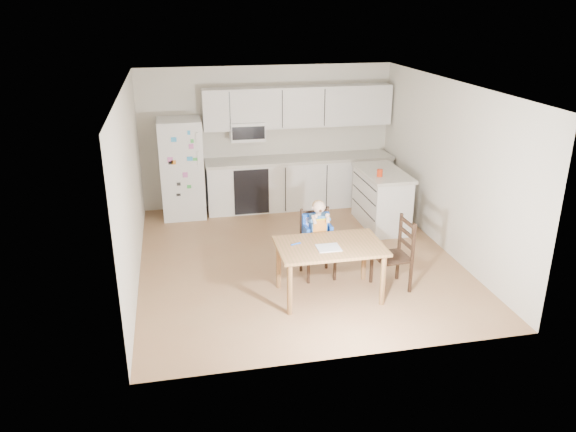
# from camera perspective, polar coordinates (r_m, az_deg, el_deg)

# --- Properties ---
(room) EXTENTS (4.52, 5.01, 2.51)m
(room) POSITION_cam_1_polar(r_m,az_deg,el_deg) (8.25, 0.27, 4.96)
(room) COLOR #9B6944
(room) RESTS_ON ground
(refrigerator) EXTENTS (0.72, 0.70, 1.70)m
(refrigerator) POSITION_cam_1_polar(r_m,az_deg,el_deg) (9.81, -10.73, 4.77)
(refrigerator) COLOR silver
(refrigerator) RESTS_ON ground
(kitchen_run) EXTENTS (3.37, 0.62, 2.15)m
(kitchen_run) POSITION_cam_1_polar(r_m,az_deg,el_deg) (10.11, 0.97, 5.80)
(kitchen_run) COLOR silver
(kitchen_run) RESTS_ON ground
(kitchen_island) EXTENTS (0.67, 1.28, 0.94)m
(kitchen_island) POSITION_cam_1_polar(r_m,az_deg,el_deg) (9.42, 9.46, 1.79)
(kitchen_island) COLOR silver
(kitchen_island) RESTS_ON ground
(red_cup) EXTENTS (0.09, 0.09, 0.11)m
(red_cup) POSITION_cam_1_polar(r_m,az_deg,el_deg) (8.97, 9.30, 4.34)
(red_cup) COLOR red
(red_cup) RESTS_ON kitchen_island
(dining_table) EXTENTS (1.32, 0.85, 0.71)m
(dining_table) POSITION_cam_1_polar(r_m,az_deg,el_deg) (7.02, 4.27, -3.65)
(dining_table) COLOR brown
(dining_table) RESTS_ON ground
(napkin) EXTENTS (0.28, 0.25, 0.01)m
(napkin) POSITION_cam_1_polar(r_m,az_deg,el_deg) (6.88, 4.13, -3.24)
(napkin) COLOR #B5B4BA
(napkin) RESTS_ON dining_table
(toddler_spoon) EXTENTS (0.12, 0.06, 0.02)m
(toddler_spoon) POSITION_cam_1_polar(r_m,az_deg,el_deg) (6.96, 0.72, -2.86)
(toddler_spoon) COLOR blue
(toddler_spoon) RESTS_ON dining_table
(chair_booster) EXTENTS (0.43, 0.43, 1.09)m
(chair_booster) POSITION_cam_1_polar(r_m,az_deg,el_deg) (7.54, 3.00, -1.43)
(chair_booster) COLOR black
(chair_booster) RESTS_ON ground
(chair_side) EXTENTS (0.44, 0.44, 0.95)m
(chair_side) POSITION_cam_1_polar(r_m,az_deg,el_deg) (7.39, 11.22, -3.32)
(chair_side) COLOR black
(chair_side) RESTS_ON ground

